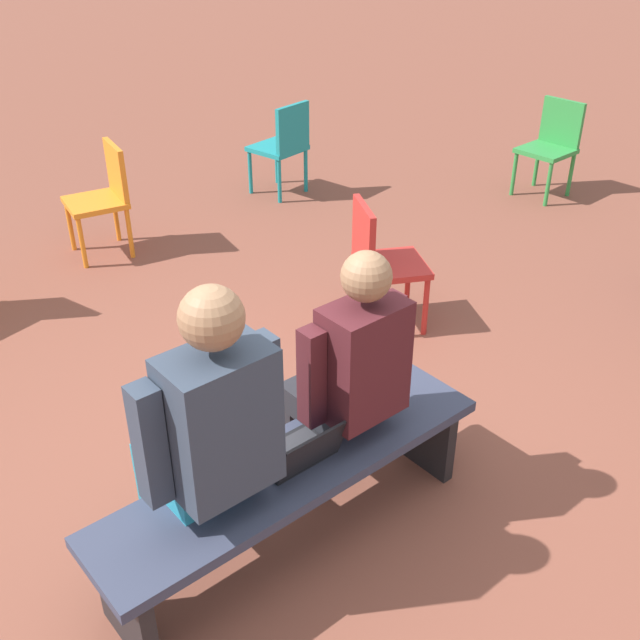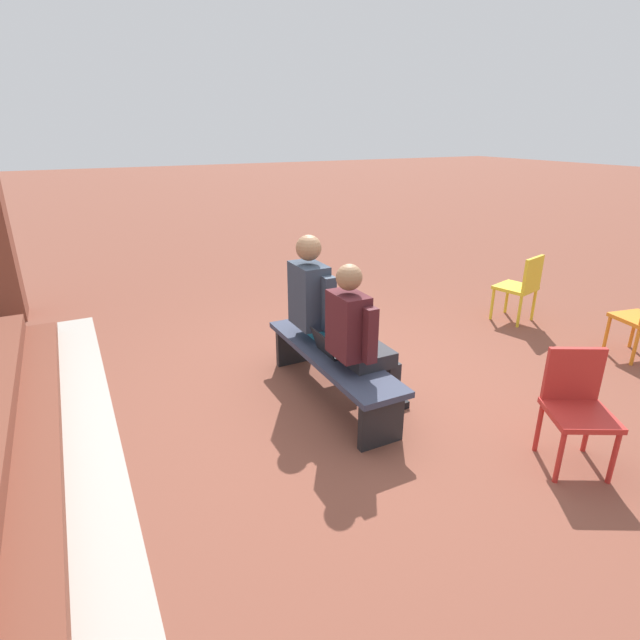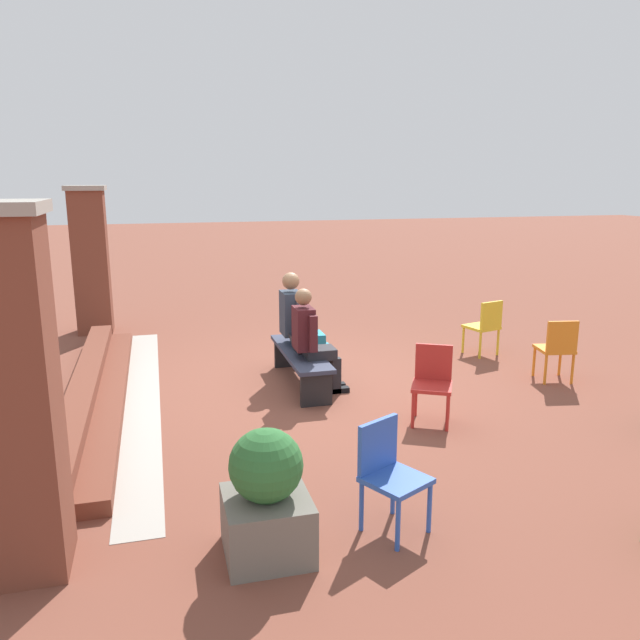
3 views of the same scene
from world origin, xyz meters
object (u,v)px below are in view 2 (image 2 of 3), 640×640
object	(u,v)px
plastic_chair_by_pillar	(522,284)
plastic_chair_far_right	(577,401)
person_student	(359,337)
person_adult	(320,306)
laptop	(332,348)
bench	(331,362)

from	to	relation	value
plastic_chair_by_pillar	plastic_chair_far_right	world-z (taller)	same
person_student	person_adult	world-z (taller)	person_adult
laptop	plastic_chair_by_pillar	bearing A→B (deg)	-77.92
person_adult	plastic_chair_far_right	world-z (taller)	person_adult
person_student	plastic_chair_far_right	distance (m)	1.62
plastic_chair_by_pillar	plastic_chair_far_right	distance (m)	2.86
person_adult	laptop	xyz separation A→B (m)	(-0.38, 0.08, -0.24)
bench	person_adult	world-z (taller)	person_adult
bench	plastic_chair_by_pillar	size ratio (longest dim) A/B	2.14
person_adult	laptop	distance (m)	0.46
laptop	plastic_chair_by_pillar	xyz separation A→B (m)	(0.64, -2.98, -0.02)
person_student	bench	bearing A→B (deg)	10.90
plastic_chair_far_right	person_adult	bearing A→B (deg)	28.37
laptop	plastic_chair_by_pillar	world-z (taller)	plastic_chair_by_pillar
person_adult	plastic_chair_far_right	size ratio (longest dim) A/B	1.68
person_adult	plastic_chair_by_pillar	xyz separation A→B (m)	(0.26, -2.90, -0.26)
bench	laptop	bearing A→B (deg)	156.45
bench	plastic_chair_by_pillar	bearing A→B (deg)	-78.38
person_student	plastic_chair_by_pillar	distance (m)	3.06
plastic_chair_by_pillar	person_adult	bearing A→B (deg)	95.04
laptop	plastic_chair_far_right	xyz separation A→B (m)	(-1.54, -1.12, -0.02)
person_student	plastic_chair_far_right	world-z (taller)	person_student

